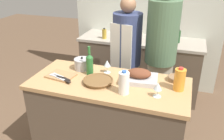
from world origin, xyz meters
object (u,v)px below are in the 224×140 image
at_px(roasting_pan, 139,76).
at_px(person_cook_guest, 161,52).
at_px(wicker_basket, 98,81).
at_px(juice_jug, 180,80).
at_px(stock_pot, 82,64).
at_px(knife_chef, 62,77).
at_px(knife_bread, 64,80).
at_px(condiment_bottle_tall, 104,34).
at_px(milk_jug, 124,83).
at_px(wine_glass_right, 107,64).
at_px(knife_paring, 57,76).
at_px(wine_glass_left, 158,87).
at_px(wine_bottle_green, 90,64).
at_px(person_cook_aproned, 127,56).
at_px(mixing_bowl, 175,78).
at_px(cutting_board, 61,76).
at_px(stand_mixer, 166,34).
at_px(condiment_bottle_short, 178,37).

bearing_deg(roasting_pan, person_cook_guest, 80.22).
distance_m(wicker_basket, juice_jug, 0.75).
relative_size(stock_pot, knife_chef, 0.70).
bearing_deg(knife_bread, stock_pot, 81.55).
bearing_deg(stock_pot, condiment_bottle_tall, 98.45).
bearing_deg(milk_jug, knife_chef, 173.94).
bearing_deg(wine_glass_right, knife_paring, -146.28).
bearing_deg(wine_glass_left, knife_bread, -179.41).
xyz_separation_m(knife_bread, person_cook_guest, (0.80, 0.91, 0.06)).
xyz_separation_m(juice_jug, milk_jug, (-0.45, -0.21, -0.00)).
relative_size(roasting_pan, milk_jug, 1.76).
xyz_separation_m(wine_glass_left, person_cook_guest, (-0.10, 0.90, -0.01)).
bearing_deg(knife_chef, milk_jug, -6.06).
bearing_deg(condiment_bottle_tall, stock_pot, -81.55).
xyz_separation_m(wicker_basket, stock_pot, (-0.27, 0.24, 0.04)).
distance_m(roasting_pan, juice_jug, 0.38).
height_order(wine_bottle_green, wine_glass_right, wine_bottle_green).
xyz_separation_m(milk_jug, knife_bread, (-0.60, 0.02, -0.08)).
distance_m(milk_jug, person_cook_aproned, 0.99).
distance_m(stock_pot, mixing_bowl, 0.97).
relative_size(juice_jug, wine_bottle_green, 0.73).
distance_m(knife_paring, knife_bread, 0.10).
xyz_separation_m(roasting_pan, person_cook_guest, (0.11, 0.66, 0.03)).
bearing_deg(milk_jug, cutting_board, 170.51).
height_order(cutting_board, knife_bread, knife_bread).
distance_m(knife_paring, stand_mixer, 1.77).
relative_size(stock_pot, wine_glass_right, 1.25).
bearing_deg(knife_paring, person_cook_guest, 44.11).
bearing_deg(cutting_board, condiment_bottle_short, 56.09).
bearing_deg(mixing_bowl, condiment_bottle_short, 93.00).
height_order(person_cook_aproned, person_cook_guest, person_cook_guest).
relative_size(stand_mixer, condiment_bottle_tall, 1.86).
xyz_separation_m(wine_glass_left, person_cook_aproned, (-0.52, 0.92, -0.13)).
bearing_deg(cutting_board, person_cook_aproned, 61.57).
relative_size(cutting_board, juice_jug, 1.33).
distance_m(milk_jug, condiment_bottle_short, 1.68).
height_order(juice_jug, wine_glass_left, juice_jug).
relative_size(knife_chef, person_cook_aproned, 0.15).
height_order(mixing_bowl, knife_bread, mixing_bowl).
relative_size(wine_bottle_green, person_cook_aproned, 0.19).
xyz_separation_m(cutting_board, stand_mixer, (0.86, 1.49, 0.09)).
relative_size(cutting_board, condiment_bottle_tall, 1.81).
height_order(cutting_board, wine_bottle_green, wine_bottle_green).
relative_size(stock_pot, condiment_bottle_short, 0.88).
xyz_separation_m(juice_jug, wine_glass_left, (-0.16, -0.18, -0.01)).
xyz_separation_m(roasting_pan, knife_chef, (-0.73, -0.20, -0.03)).
bearing_deg(condiment_bottle_short, knife_chef, -122.20).
bearing_deg(knife_chef, condiment_bottle_tall, 93.07).
bearing_deg(wine_glass_right, wine_glass_left, -29.27).
bearing_deg(wine_glass_left, person_cook_guest, 96.16).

